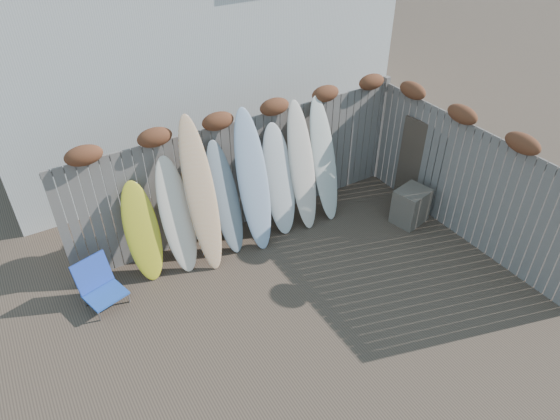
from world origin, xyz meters
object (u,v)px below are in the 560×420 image
wooden_crate (411,206)px  surfboard_0 (142,232)px  beach_chair (99,284)px  lattice_panel (425,167)px

wooden_crate → surfboard_0: (-4.43, 1.16, 0.46)m
surfboard_0 → beach_chair: bearing=-158.8°
lattice_panel → beach_chair: bearing=161.9°
wooden_crate → lattice_panel: lattice_panel is taller
wooden_crate → surfboard_0: surfboard_0 is taller
lattice_panel → surfboard_0: lattice_panel is taller
beach_chair → wooden_crate: beach_chair is taller
beach_chair → surfboard_0: (0.82, 0.25, 0.46)m
wooden_crate → lattice_panel: (0.50, 0.28, 0.49)m
wooden_crate → surfboard_0: size_ratio=0.40×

